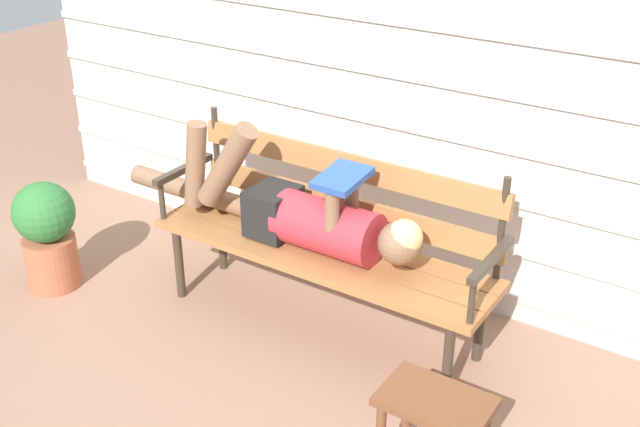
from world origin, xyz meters
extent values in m
plane|color=#936B56|center=(0.00, 0.00, 0.00)|extent=(12.00, 12.00, 0.00)
cube|color=beige|center=(0.00, 0.65, 1.10)|extent=(4.43, 0.06, 2.21)
cube|color=#B7B7AD|center=(0.00, 0.61, 0.12)|extent=(4.43, 0.02, 0.04)
cube|color=#B7B7AD|center=(0.00, 0.61, 0.37)|extent=(4.43, 0.02, 0.04)
cube|color=#B7B7AD|center=(0.00, 0.61, 0.61)|extent=(4.43, 0.02, 0.04)
cube|color=#B7B7AD|center=(0.00, 0.61, 0.86)|extent=(4.43, 0.02, 0.04)
cube|color=#B7B7AD|center=(0.00, 0.61, 1.10)|extent=(4.43, 0.02, 0.04)
cube|color=#B7B7AD|center=(0.00, 0.61, 1.35)|extent=(4.43, 0.02, 0.04)
cube|color=#9E6638|center=(0.00, -0.08, 0.40)|extent=(1.66, 0.13, 0.04)
cube|color=#9E6638|center=(0.00, 0.06, 0.40)|extent=(1.66, 0.13, 0.04)
cube|color=#9E6638|center=(0.00, 0.21, 0.40)|extent=(1.66, 0.13, 0.04)
cube|color=#9E6638|center=(0.00, 0.27, 0.55)|extent=(1.59, 0.05, 0.11)
cube|color=#9E6638|center=(0.00, 0.27, 0.76)|extent=(1.59, 0.05, 0.11)
cylinder|color=#382D23|center=(-0.76, 0.27, 0.65)|extent=(0.03, 0.03, 0.47)
cylinder|color=#382D23|center=(0.76, 0.27, 0.65)|extent=(0.03, 0.03, 0.47)
cylinder|color=#382D23|center=(-0.73, -0.10, 0.19)|extent=(0.04, 0.04, 0.38)
cylinder|color=#382D23|center=(0.73, -0.10, 0.19)|extent=(0.04, 0.04, 0.38)
cylinder|color=#382D23|center=(-0.73, 0.23, 0.19)|extent=(0.04, 0.04, 0.38)
cylinder|color=#382D23|center=(0.73, 0.23, 0.19)|extent=(0.04, 0.04, 0.38)
cube|color=#382D23|center=(-0.80, 0.06, 0.62)|extent=(0.04, 0.40, 0.03)
cylinder|color=#382D23|center=(-0.80, -0.10, 0.52)|extent=(0.03, 0.03, 0.20)
cube|color=#382D23|center=(0.80, 0.06, 0.62)|extent=(0.04, 0.40, 0.03)
cylinder|color=#382D23|center=(0.80, -0.10, 0.52)|extent=(0.03, 0.03, 0.20)
cylinder|color=#B72D38|center=(0.04, 0.06, 0.54)|extent=(0.48, 0.24, 0.24)
cube|color=black|center=(-0.26, 0.06, 0.54)|extent=(0.20, 0.23, 0.22)
sphere|color=brown|center=(0.40, 0.06, 0.57)|extent=(0.19, 0.19, 0.19)
sphere|color=#E0C67A|center=(0.42, 0.06, 0.61)|extent=(0.16, 0.16, 0.16)
cylinder|color=brown|center=(-0.47, 0.00, 0.74)|extent=(0.35, 0.11, 0.46)
cylinder|color=brown|center=(-0.66, 0.00, 0.70)|extent=(0.15, 0.09, 0.44)
cylinder|color=brown|center=(-0.77, 0.12, 0.48)|extent=(0.86, 0.10, 0.10)
cylinder|color=brown|center=(0.11, -0.02, 0.67)|extent=(0.06, 0.06, 0.25)
cylinder|color=brown|center=(0.11, 0.14, 0.67)|extent=(0.06, 0.06, 0.25)
cube|color=#284C9E|center=(0.11, 0.06, 0.80)|extent=(0.18, 0.25, 0.05)
cube|color=brown|center=(0.87, -0.53, 0.36)|extent=(0.39, 0.26, 0.03)
cylinder|color=brown|center=(0.71, -0.43, 0.17)|extent=(0.04, 0.04, 0.35)
cylinder|color=#AD5B3D|center=(-1.35, -0.38, 0.14)|extent=(0.26, 0.26, 0.27)
sphere|color=#2D7033|center=(-1.35, -0.38, 0.42)|extent=(0.31, 0.31, 0.31)
camera|label=1|loc=(1.70, -2.54, 2.19)|focal=44.10mm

